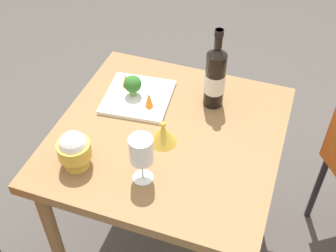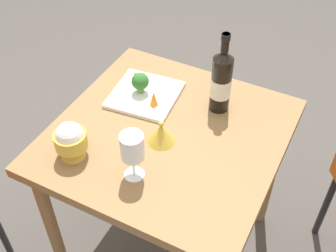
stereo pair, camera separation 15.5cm
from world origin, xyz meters
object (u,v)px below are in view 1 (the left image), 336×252
object	(u,v)px
rice_bowl	(74,150)
carrot_garnish_left	(126,80)
carrot_garnish_right	(149,100)
serving_plate	(138,97)
rice_bowl_lid	(163,134)
broccoli_floret	(133,84)
wine_glass	(141,151)
wine_bottle	(215,77)

from	to	relation	value
rice_bowl	carrot_garnish_left	size ratio (longest dim) A/B	2.50
rice_bowl	carrot_garnish_left	distance (m)	0.42
rice_bowl	carrot_garnish_right	world-z (taller)	rice_bowl
rice_bowl	serving_plate	bearing A→B (deg)	80.71
rice_bowl_lid	serving_plate	size ratio (longest dim) A/B	0.36
rice_bowl_lid	broccoli_floret	bearing A→B (deg)	135.60
carrot_garnish_right	serving_plate	bearing A→B (deg)	145.30
wine_glass	broccoli_floret	xyz separation A→B (m)	(-0.18, 0.36, -0.06)
wine_bottle	rice_bowl_lid	distance (m)	0.29
wine_glass	rice_bowl_lid	world-z (taller)	wine_glass
wine_bottle	serving_plate	xyz separation A→B (m)	(-0.28, -0.07, -0.12)
rice_bowl_lid	wine_glass	bearing A→B (deg)	-92.53
wine_glass	carrot_garnish_left	bearing A→B (deg)	119.66
carrot_garnish_right	rice_bowl	bearing A→B (deg)	-110.66
rice_bowl_lid	broccoli_floret	size ratio (longest dim) A/B	1.17
broccoli_floret	carrot_garnish_right	world-z (taller)	broccoli_floret
rice_bowl	carrot_garnish_right	xyz separation A→B (m)	(0.13, 0.34, -0.03)
rice_bowl_lid	carrot_garnish_left	size ratio (longest dim) A/B	1.76
rice_bowl_lid	carrot_garnish_left	world-z (taller)	rice_bowl_lid
wine_bottle	wine_glass	distance (m)	0.45
wine_bottle	broccoli_floret	bearing A→B (deg)	-166.77
rice_bowl	wine_glass	bearing A→B (deg)	4.76
carrot_garnish_right	carrot_garnish_left	bearing A→B (deg)	146.82
rice_bowl	rice_bowl_lid	size ratio (longest dim) A/B	1.42
wine_bottle	serving_plate	world-z (taller)	wine_bottle
serving_plate	carrot_garnish_left	distance (m)	0.08
serving_plate	carrot_garnish_right	xyz separation A→B (m)	(0.07, -0.04, 0.04)
wine_glass	rice_bowl	bearing A→B (deg)	-175.24
carrot_garnish_right	broccoli_floret	bearing A→B (deg)	151.79
rice_bowl	rice_bowl_lid	bearing A→B (deg)	39.65
wine_glass	wine_bottle	bearing A→B (deg)	74.98
serving_plate	broccoli_floret	bearing A→B (deg)	-179.30
carrot_garnish_right	rice_bowl_lid	bearing A→B (deg)	-52.87
wine_glass	carrot_garnish_right	world-z (taller)	wine_glass
wine_bottle	carrot_garnish_left	distance (m)	0.36
carrot_garnish_left	carrot_garnish_right	xyz separation A→B (m)	(0.13, -0.09, 0.00)
broccoli_floret	carrot_garnish_left	bearing A→B (deg)	139.15
rice_bowl	serving_plate	world-z (taller)	rice_bowl
rice_bowl	carrot_garnish_left	xyz separation A→B (m)	(-0.00, 0.42, -0.03)
wine_glass	rice_bowl_lid	bearing A→B (deg)	87.47
wine_glass	carrot_garnish_right	distance (m)	0.34
rice_bowl_lid	rice_bowl	bearing A→B (deg)	-140.35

